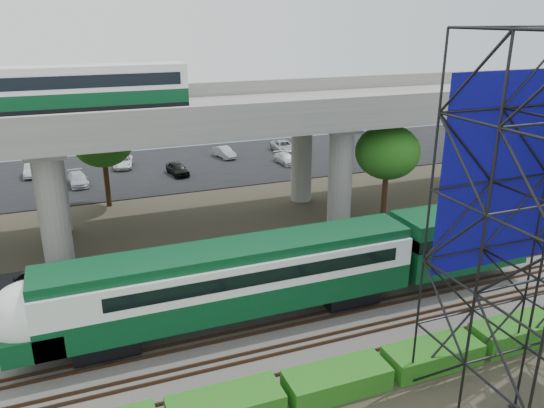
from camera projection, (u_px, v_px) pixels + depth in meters
name	position (u px, v px, depth m)	size (l,w,h in m)	color
ground	(278.00, 342.00, 26.50)	(140.00, 140.00, 0.00)	#474233
ballast_bed	(264.00, 320.00, 28.23)	(90.00, 12.00, 0.20)	slate
service_road	(220.00, 257.00, 35.71)	(90.00, 5.00, 0.08)	black
parking_lot	(159.00, 169.00, 56.35)	(90.00, 18.00, 0.08)	black
harbor_water	(132.00, 130.00, 75.67)	(140.00, 40.00, 0.03)	slate
rail_tracks	(264.00, 317.00, 28.17)	(90.00, 9.52, 0.16)	#472D1E
commuter_train	(274.00, 271.00, 27.48)	(29.30, 3.06, 4.30)	black
overpass	(189.00, 123.00, 37.64)	(80.00, 12.00, 12.40)	#9E9B93
hedge_strip	(337.00, 379.00, 22.88)	(34.60, 1.80, 1.20)	#1C5F15
trees	(131.00, 164.00, 37.24)	(40.94, 16.94, 7.69)	#382314
suv	(55.00, 274.00, 31.94)	(2.02, 4.38, 1.22)	black
parked_cars	(172.00, 162.00, 56.48)	(34.88, 9.51, 1.31)	white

